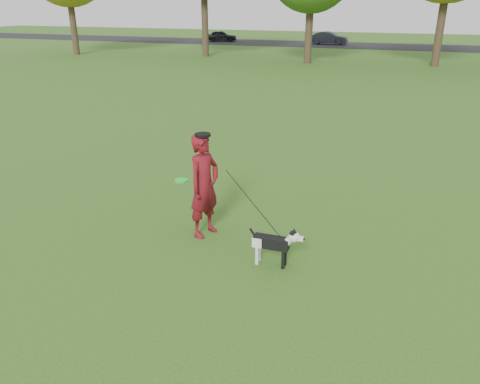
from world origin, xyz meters
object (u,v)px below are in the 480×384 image
at_px(car_left, 221,36).
at_px(car_mid, 329,38).
at_px(dog, 276,242).
at_px(man, 204,186).

distance_m(car_left, car_mid, 10.87).
xyz_separation_m(dog, car_left, (-16.44, 40.21, 0.14)).
height_order(man, dog, man).
xyz_separation_m(man, car_left, (-14.98, 39.55, -0.37)).
bearing_deg(dog, car_mid, 97.90).
xyz_separation_m(dog, car_mid, (-5.58, 40.21, 0.19)).
distance_m(dog, car_mid, 40.59).
height_order(dog, car_left, car_left).
relative_size(man, car_left, 0.59).
distance_m(man, car_left, 42.30).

